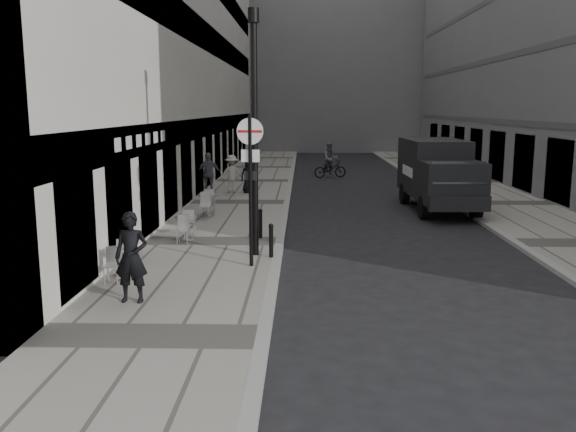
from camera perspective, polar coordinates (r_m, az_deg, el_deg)
name	(u,v)px	position (r m, az deg, el deg)	size (l,w,h in m)	color
ground	(249,422)	(8.36, -3.64, -18.66)	(120.00, 120.00, 0.00)	black
sidewalk	(239,203)	(25.75, -4.58, 1.21)	(4.00, 60.00, 0.12)	gray
far_sidewalk	(502,204)	(26.92, 19.40, 1.06)	(4.00, 60.00, 0.12)	gray
building_left	(171,7)	(32.88, -10.90, 18.63)	(4.00, 45.00, 18.00)	silver
building_far	(312,37)	(63.69, 2.24, 16.38)	(24.00, 16.00, 22.00)	slate
walking_man	(131,257)	(12.70, -14.44, -3.77)	(0.68, 0.44, 1.86)	black
sign_post	(250,170)	(14.91, -3.54, 4.35)	(0.65, 0.12, 3.77)	black
lamppost	(255,122)	(16.00, -3.15, 8.81)	(0.29, 0.29, 6.37)	black
bollard_near	(260,224)	(18.47, -2.59, -0.79)	(0.11, 0.11, 0.83)	black
bollard_far	(271,242)	(16.07, -1.59, -2.41)	(0.11, 0.11, 0.84)	black
panel_van	(438,171)	(24.78, 13.83, 4.09)	(2.34, 5.93, 2.76)	black
cyclist	(330,164)	(35.58, 3.97, 4.89)	(2.03, 1.22, 2.07)	black
pedestrian_a	(209,174)	(27.94, -7.42, 3.95)	(1.12, 0.46, 1.90)	slate
pedestrian_b	(232,174)	(28.49, -5.29, 3.95)	(1.13, 0.65, 1.74)	#B2AEA4
pedestrian_c	(249,176)	(28.32, -3.68, 3.79)	(0.78, 0.51, 1.60)	black
cafe_table_near	(119,260)	(14.79, -15.50, -3.95)	(0.62, 1.41, 0.80)	silver
cafe_table_mid	(208,203)	(22.43, -7.53, 1.20)	(0.72, 1.61, 0.92)	silver
cafe_table_far	(186,226)	(18.50, -9.49, -0.90)	(0.64, 1.44, 0.82)	silver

